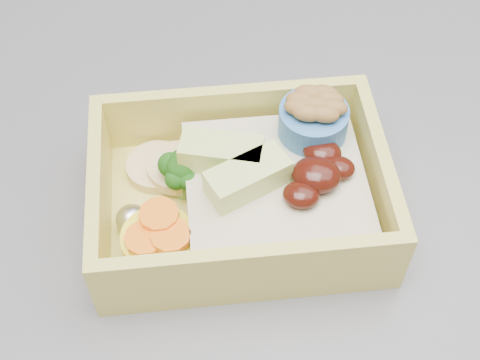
# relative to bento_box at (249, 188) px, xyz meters

# --- Properties ---
(bento_box) EXTENTS (0.19, 0.16, 0.06)m
(bento_box) POSITION_rel_bento_box_xyz_m (0.00, 0.00, 0.00)
(bento_box) COLOR #D8CA59
(bento_box) RESTS_ON island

